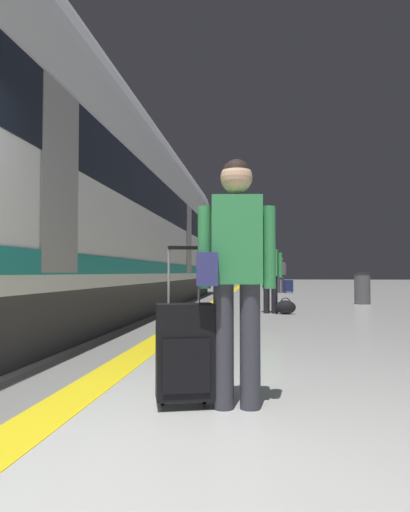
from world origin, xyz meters
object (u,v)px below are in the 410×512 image
Objects in this scene: traveller_foreground at (234,263)px; waste_bin at (362,288)px; rolling_suitcase_foreground at (185,351)px; passenger_mid at (281,272)px; passenger_near at (270,270)px; high_speed_train at (79,193)px; duffel_bag_near at (286,307)px; suitcase_mid at (288,286)px.

traveller_foreground is 11.11m from waste_bin.
rolling_suitcase_foreground reaches higher than waste_bin.
traveller_foreground reaches higher than passenger_mid.
high_speed_train is at bearing -157.85° from passenger_near.
passenger_near is 1.83× the size of waste_bin.
suitcase_mid is at bearing 86.22° from duffel_bag_near.
high_speed_train reaches higher than passenger_near.
rolling_suitcase_foreground is (-0.33, -0.01, -0.59)m from traveller_foreground.
passenger_near reaches higher than duffel_bag_near.
passenger_mid is at bearing 105.16° from waste_bin.
high_speed_train is 6.87m from traveller_foreground.
high_speed_train reaches higher than suitcase_mid.
passenger_mid reaches higher than duffel_bag_near.
duffel_bag_near is at bearing -92.03° from passenger_mid.
traveller_foreground is at bearing 1.40° from rolling_suitcase_foreground.
duffel_bag_near is (0.32, -0.17, -0.81)m from passenger_near.
suitcase_mid reaches higher than duffel_bag_near.
high_speed_train reaches higher than waste_bin.
high_speed_train is 24.80× the size of rolling_suitcase_foreground.
passenger_mid is 7.58m from waste_bin.
high_speed_train is 46.49× the size of suitcase_mid.
passenger_mid is (1.44, 17.96, 0.57)m from rolling_suitcase_foreground.
suitcase_mid is (4.83, 12.02, -2.18)m from high_speed_train.
duffel_bag_near is at bearing -27.63° from passenger_near.
high_speed_train is 61.07× the size of duffel_bag_near.
waste_bin reaches higher than duffel_bag_near.
traveller_foreground is 17.99m from passenger_mid.
traveller_foreground is 2.88× the size of suitcase_mid.
waste_bin is (2.36, 3.51, 0.30)m from duffel_bag_near.
passenger_mid is (0.38, 10.81, 0.79)m from duffel_bag_near.
high_speed_train is at bearing -161.48° from duffel_bag_near.
waste_bin is (3.09, 10.66, -0.50)m from traveller_foreground.
duffel_bag_near is 4.24m from waste_bin.
high_speed_train is 6.87m from rolling_suitcase_foreground.
suitcase_mid is (1.02, 10.47, -0.65)m from passenger_near.
high_speed_train reaches higher than traveller_foreground.
duffel_bag_near is at bearing 18.52° from high_speed_train.
rolling_suitcase_foreground is at bearing -94.59° from passenger_mid.
passenger_near is (0.41, 7.31, 0.00)m from traveller_foreground.
duffel_bag_near is 10.66m from suitcase_mid.
traveller_foreground is 1.00× the size of passenger_near.
rolling_suitcase_foreground is 11.20m from waste_bin.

